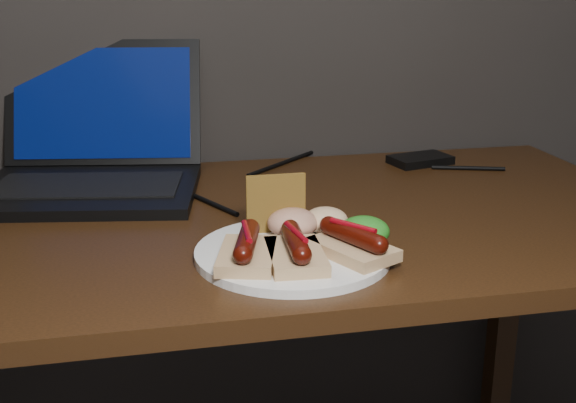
{
  "coord_description": "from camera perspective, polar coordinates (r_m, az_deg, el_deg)",
  "views": [
    {
      "loc": [
        -0.15,
        0.31,
        1.12
      ],
      "look_at": [
        0.05,
        1.23,
        0.82
      ],
      "focal_mm": 45.0,
      "sensor_mm": 36.0,
      "label": 1
    }
  ],
  "objects": [
    {
      "name": "desk",
      "position": [
        1.17,
        -3.72,
        -5.31
      ],
      "size": [
        1.4,
        0.7,
        0.75
      ],
      "color": "#381F0E",
      "rests_on": "ground"
    },
    {
      "name": "laptop",
      "position": [
        1.33,
        -15.12,
        3.33
      ],
      "size": [
        0.42,
        0.42,
        0.25
      ],
      "color": "black",
      "rests_on": "desk"
    },
    {
      "name": "hard_drive",
      "position": [
        1.47,
        10.41,
        3.26
      ],
      "size": [
        0.13,
        0.1,
        0.02
      ],
      "primitive_type": "cube",
      "rotation": [
        0.0,
        0.0,
        0.23
      ],
      "color": "black",
      "rests_on": "desk"
    },
    {
      "name": "desk_cables",
      "position": [
        1.3,
        -5.91,
        1.36
      ],
      "size": [
        1.06,
        0.38,
        0.01
      ],
      "color": "black",
      "rests_on": "desk"
    },
    {
      "name": "plate",
      "position": [
        0.98,
        0.37,
        -4.11
      ],
      "size": [
        0.27,
        0.27,
        0.01
      ],
      "primitive_type": "cylinder",
      "rotation": [
        0.0,
        0.0,
        -0.03
      ],
      "color": "white",
      "rests_on": "desk"
    },
    {
      "name": "bread_sausage_left",
      "position": [
        0.93,
        -3.26,
        -3.78
      ],
      "size": [
        0.1,
        0.13,
        0.04
      ],
      "color": "#DCBF81",
      "rests_on": "plate"
    },
    {
      "name": "bread_sausage_center",
      "position": [
        0.93,
        0.62,
        -3.83
      ],
      "size": [
        0.08,
        0.12,
        0.04
      ],
      "color": "#DCBF81",
      "rests_on": "plate"
    },
    {
      "name": "bread_sausage_right",
      "position": [
        0.95,
        5.13,
        -3.28
      ],
      "size": [
        0.11,
        0.13,
        0.04
      ],
      "color": "#DCBF81",
      "rests_on": "plate"
    },
    {
      "name": "crispbread",
      "position": [
        1.02,
        -0.96,
        -0.14
      ],
      "size": [
        0.08,
        0.01,
        0.08
      ],
      "primitive_type": "cube",
      "color": "olive",
      "rests_on": "plate"
    },
    {
      "name": "salad_greens",
      "position": [
        0.99,
        6.03,
        -2.34
      ],
      "size": [
        0.07,
        0.07,
        0.04
      ],
      "primitive_type": "ellipsoid",
      "color": "#1B5B12",
      "rests_on": "plate"
    },
    {
      "name": "salsa_mound",
      "position": [
        1.01,
        0.38,
        -1.7
      ],
      "size": [
        0.07,
        0.07,
        0.04
      ],
      "primitive_type": "ellipsoid",
      "color": "maroon",
      "rests_on": "plate"
    },
    {
      "name": "coleslaw_mound",
      "position": [
        1.03,
        2.99,
        -1.47
      ],
      "size": [
        0.06,
        0.06,
        0.04
      ],
      "primitive_type": "ellipsoid",
      "color": "beige",
      "rests_on": "plate"
    }
  ]
}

